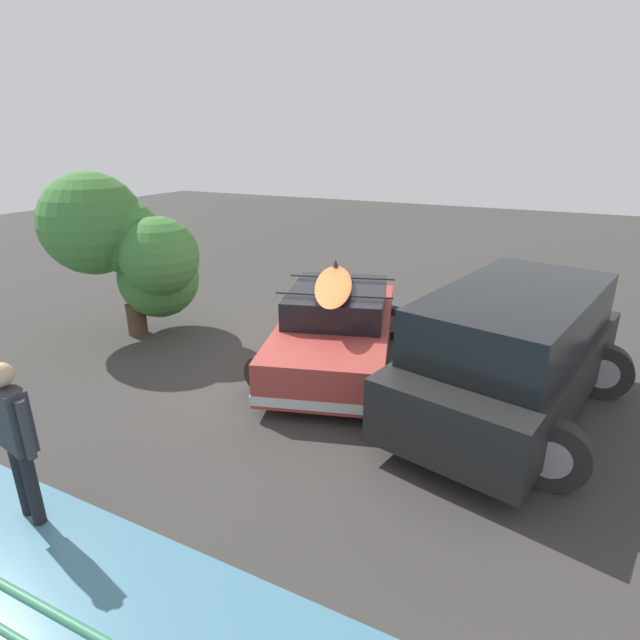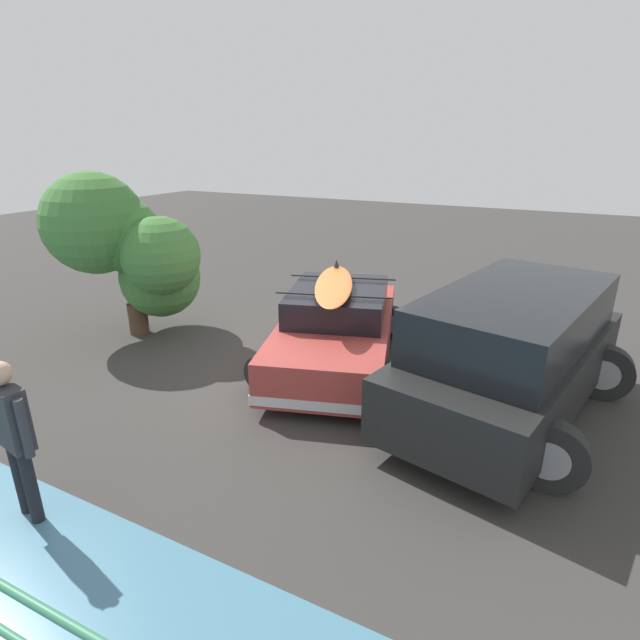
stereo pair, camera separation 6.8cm
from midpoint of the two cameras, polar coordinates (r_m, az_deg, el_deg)
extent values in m
cube|color=#383533|center=(8.55, -0.63, -4.69)|extent=(44.00, 44.00, 0.02)
cube|color=#9E3833|center=(8.31, 1.61, -1.72)|extent=(2.86, 4.39, 0.64)
cube|color=black|center=(8.28, 1.80, 2.18)|extent=(2.04, 2.31, 0.44)
cube|color=silver|center=(6.62, -0.80, -9.65)|extent=(1.73, 0.62, 0.14)
cube|color=silver|center=(10.23, 3.13, 1.31)|extent=(1.73, 0.62, 0.14)
cylinder|color=black|center=(7.18, 7.31, -7.17)|extent=(0.61, 0.18, 0.61)
cylinder|color=#99999E|center=(7.18, 7.31, -7.17)|extent=(0.34, 0.19, 0.34)
cylinder|color=black|center=(7.43, -6.61, -6.15)|extent=(0.61, 0.18, 0.61)
cylinder|color=#99999E|center=(7.43, -6.61, -6.15)|extent=(0.34, 0.19, 0.34)
cylinder|color=black|center=(9.49, 7.98, -0.27)|extent=(0.61, 0.18, 0.61)
cylinder|color=#99999E|center=(9.49, 7.98, -0.27)|extent=(0.34, 0.19, 0.34)
cylinder|color=black|center=(9.68, -2.60, 0.32)|extent=(0.61, 0.18, 0.61)
cylinder|color=#99999E|center=(9.68, -2.60, 0.32)|extent=(0.34, 0.19, 0.34)
cylinder|color=black|center=(7.69, 1.29, 2.83)|extent=(1.76, 0.57, 0.03)
cylinder|color=black|center=(8.71, 2.30, 4.88)|extent=(1.76, 0.57, 0.03)
ellipsoid|color=orange|center=(8.05, 1.32, 4.06)|extent=(1.51, 2.51, 0.09)
cone|color=black|center=(8.98, 1.59, 6.50)|extent=(0.10, 0.10, 0.14)
cube|color=black|center=(7.19, 20.56, -5.15)|extent=(2.69, 4.62, 0.80)
cube|color=black|center=(6.93, 21.31, 0.49)|extent=(2.34, 3.65, 0.70)
cylinder|color=black|center=(9.22, 25.30, 0.33)|extent=(0.75, 0.33, 0.73)
cylinder|color=black|center=(6.00, 24.51, -13.82)|extent=(0.81, 0.22, 0.81)
cylinder|color=#99999E|center=(6.00, 24.51, -13.82)|extent=(0.44, 0.23, 0.44)
cylinder|color=black|center=(6.55, 8.76, -9.12)|extent=(0.81, 0.22, 0.81)
cylinder|color=#99999E|center=(6.55, 8.76, -9.12)|extent=(0.44, 0.23, 0.44)
cylinder|color=black|center=(8.30, 29.34, -5.12)|extent=(0.81, 0.22, 0.81)
cylinder|color=#99999E|center=(8.30, 29.34, -5.12)|extent=(0.44, 0.23, 0.44)
cylinder|color=black|center=(8.70, 17.50, -2.27)|extent=(0.81, 0.22, 0.81)
cylinder|color=#99999E|center=(8.70, 17.50, -2.27)|extent=(0.44, 0.23, 0.44)
cylinder|color=black|center=(5.77, -30.34, -16.17)|extent=(0.12, 0.12, 0.83)
cylinder|color=black|center=(5.96, -31.26, -15.21)|extent=(0.12, 0.12, 0.83)
cube|color=#333338|center=(5.51, -32.15, -9.41)|extent=(0.51, 0.27, 0.62)
sphere|color=#D6A884|center=(5.33, -33.01, -5.28)|extent=(0.23, 0.23, 0.23)
cylinder|color=#333338|center=(5.28, -30.89, -10.74)|extent=(0.09, 0.09, 0.59)
cylinder|color=#387F5B|center=(3.79, -31.68, -25.09)|extent=(8.90, 0.22, 0.06)
cylinder|color=#4C3828|center=(10.22, -20.39, 0.13)|extent=(0.36, 0.36, 0.61)
sphere|color=#427A38|center=(9.85, -21.96, 9.03)|extent=(1.37, 1.37, 1.37)
sphere|color=#427A38|center=(10.04, -18.13, 4.59)|extent=(1.51, 1.51, 1.51)
sphere|color=#427A38|center=(9.93, -24.77, 9.98)|extent=(1.81, 1.81, 1.81)
sphere|color=#427A38|center=(9.35, -18.06, 6.96)|extent=(1.39, 1.39, 1.39)
camera|label=1|loc=(0.03, -90.26, -0.09)|focal=28.00mm
camera|label=2|loc=(0.03, 89.74, 0.09)|focal=28.00mm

